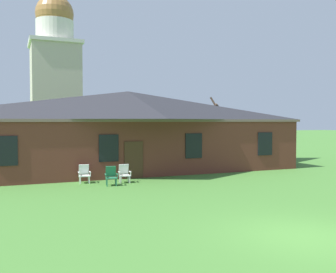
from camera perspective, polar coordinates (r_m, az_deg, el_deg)
name	(u,v)px	position (r m, az deg, el deg)	size (l,w,h in m)	color
ground_plane	(303,237)	(11.58, 19.72, -14.05)	(200.00, 200.00, 0.00)	#477F33
brick_building	(128,129)	(26.53, -6.00, 1.16)	(21.63, 10.40, 5.32)	brown
dome_tower	(55,78)	(41.50, -16.60, 8.47)	(5.18, 5.18, 17.15)	#BCB29E
lawn_chair_by_porch	(84,173)	(20.43, -12.51, -5.44)	(0.68, 0.71, 0.96)	white
lawn_chair_near_door	(111,175)	(19.41, -8.57, -5.82)	(0.70, 0.74, 0.96)	#28704C
lawn_chair_left_end	(124,173)	(20.20, -6.61, -5.49)	(0.69, 0.72, 0.96)	silver
bare_tree_beside_building	(216,127)	(33.52, 7.19, 1.45)	(2.02, 1.98, 5.35)	brown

